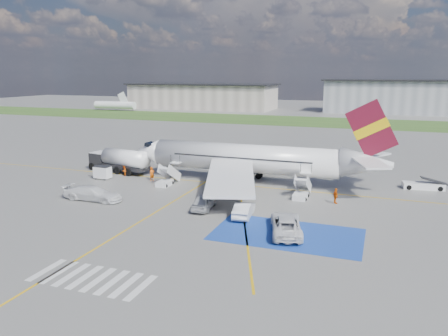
{
  "coord_description": "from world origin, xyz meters",
  "views": [
    {
      "loc": [
        17.78,
        -42.8,
        15.03
      ],
      "look_at": [
        -0.26,
        6.58,
        3.5
      ],
      "focal_mm": 35.0,
      "sensor_mm": 36.0,
      "label": 1
    }
  ],
  "objects": [
    {
      "name": "taxiway_line_main",
      "position": [
        0.0,
        12.0,
        0.01
      ],
      "size": [
        120.0,
        0.2,
        0.01
      ],
      "primitive_type": "cube",
      "color": "gold",
      "rests_on": "ground"
    },
    {
      "name": "staging_box",
      "position": [
        10.0,
        -4.0,
        0.01
      ],
      "size": [
        14.0,
        8.0,
        0.01
      ],
      "primitive_type": "cube",
      "color": "#193E9A",
      "rests_on": "ground"
    },
    {
      "name": "crosswalk",
      "position": [
        -1.8,
        -18.0,
        0.01
      ],
      "size": [
        9.0,
        4.0,
        0.01
      ],
      "color": "silver",
      "rests_on": "ground"
    },
    {
      "name": "taxiway_line_diag",
      "position": [
        0.0,
        12.0,
        0.01
      ],
      "size": [
        20.71,
        56.45,
        0.01
      ],
      "primitive_type": "cube",
      "rotation": [
        0.0,
        0.0,
        0.35
      ],
      "color": "gold",
      "rests_on": "ground"
    },
    {
      "name": "terminal_centre",
      "position": [
        20.0,
        135.0,
        6.0
      ],
      "size": [
        48.0,
        18.0,
        12.0
      ],
      "primitive_type": "cube",
      "color": "gray",
      "rests_on": "ground"
    },
    {
      "name": "airstairs_aft",
      "position": [
        9.0,
        8.7,
        0.62
      ],
      "size": [
        1.9,
        5.2,
        3.6
      ],
      "color": "white",
      "rests_on": "ground"
    },
    {
      "name": "crew_aft",
      "position": [
        13.21,
        7.76,
        0.93
      ],
      "size": [
        0.93,
        1.17,
        1.85
      ],
      "primitive_type": "imported",
      "rotation": [
        0.0,
        0.0,
        2.08
      ],
      "color": "#E2610B",
      "rests_on": "ground"
    },
    {
      "name": "airstairs_fwd",
      "position": [
        -9.5,
        8.7,
        0.62
      ],
      "size": [
        1.9,
        5.2,
        3.6
      ],
      "color": "white",
      "rests_on": "ground"
    },
    {
      "name": "ground",
      "position": [
        0.0,
        0.0,
        0.0
      ],
      "size": [
        400.0,
        400.0,
        0.0
      ],
      "primitive_type": "plane",
      "color": "#60605E",
      "rests_on": "ground"
    },
    {
      "name": "grass_strip",
      "position": [
        0.0,
        95.0,
        0.01
      ],
      "size": [
        400.0,
        30.0,
        0.01
      ],
      "primitive_type": "cube",
      "color": "#2D4C1E",
      "rests_on": "ground"
    },
    {
      "name": "van_white_a",
      "position": [
        9.74,
        -3.47,
        1.11
      ],
      "size": [
        4.22,
        6.43,
        2.22
      ],
      "primitive_type": "imported",
      "rotation": [
        0.0,
        0.0,
        3.41
      ],
      "color": "silver",
      "rests_on": "ground"
    },
    {
      "name": "crew_nose",
      "position": [
        -17.74,
        11.3,
        0.77
      ],
      "size": [
        0.76,
        0.88,
        1.54
      ],
      "primitive_type": "imported",
      "rotation": [
        0.0,
        0.0,
        -1.3
      ],
      "color": "#F55B0C",
      "rests_on": "ground"
    },
    {
      "name": "van_white_b",
      "position": [
        -14.36,
        -0.8,
        1.12
      ],
      "size": [
        5.71,
        2.33,
        2.24
      ],
      "primitive_type": "imported",
      "rotation": [
        0.0,
        0.0,
        1.57
      ],
      "color": "silver",
      "rests_on": "ground"
    },
    {
      "name": "gpu_cart",
      "position": [
        -19.66,
        8.66,
        0.86
      ],
      "size": [
        2.35,
        1.57,
        1.91
      ],
      "rotation": [
        0.0,
        0.0,
        -0.04
      ],
      "color": "white",
      "rests_on": "ground"
    },
    {
      "name": "crew_fwd",
      "position": [
        -12.42,
        10.15,
        0.98
      ],
      "size": [
        0.81,
        0.86,
        1.97
      ],
      "primitive_type": "imported",
      "rotation": [
        0.0,
        0.0,
        0.93
      ],
      "color": "#E0580B",
      "rests_on": "ground"
    },
    {
      "name": "airliner",
      "position": [
        1.51,
        14.0,
        3.39
      ],
      "size": [
        36.81,
        32.95,
        11.92
      ],
      "color": "white",
      "rests_on": "ground"
    },
    {
      "name": "taxiway_line_cross",
      "position": [
        -5.0,
        -10.0,
        0.01
      ],
      "size": [
        0.2,
        60.0,
        0.01
      ],
      "primitive_type": "cube",
      "color": "gold",
      "rests_on": "ground"
    },
    {
      "name": "terminal_west",
      "position": [
        -55.0,
        130.0,
        5.0
      ],
      "size": [
        60.0,
        22.0,
        10.0
      ],
      "primitive_type": "cube",
      "color": "gray",
      "rests_on": "ground"
    },
    {
      "name": "car_silver_a",
      "position": [
        -0.47,
        0.54,
        0.84
      ],
      "size": [
        2.55,
        5.14,
        1.68
      ],
      "primitive_type": "imported",
      "rotation": [
        0.0,
        0.0,
        3.26
      ],
      "color": "#B0B3B8",
      "rests_on": "ground"
    },
    {
      "name": "fuel_tanker",
      "position": [
        -19.87,
        13.4,
        1.52
      ],
      "size": [
        10.89,
        4.88,
        3.6
      ],
      "rotation": [
        0.0,
        0.0,
        -0.2
      ],
      "color": "black",
      "rests_on": "ground"
    },
    {
      "name": "belt_loader",
      "position": [
        23.42,
        18.47,
        0.41
      ],
      "size": [
        5.66,
        2.75,
        1.64
      ],
      "rotation": [
        0.0,
        0.0,
        0.16
      ],
      "color": "white",
      "rests_on": "ground"
    },
    {
      "name": "car_silver_b",
      "position": [
        4.58,
        -0.49,
        0.8
      ],
      "size": [
        2.23,
        5.03,
        1.61
      ],
      "primitive_type": "imported",
      "rotation": [
        0.0,
        0.0,
        3.25
      ],
      "color": "silver",
      "rests_on": "ground"
    }
  ]
}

